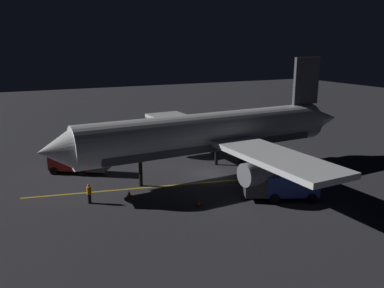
{
  "coord_description": "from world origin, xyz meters",
  "views": [
    {
      "loc": [
        -34.82,
        18.49,
        13.35
      ],
      "look_at": [
        0.0,
        2.0,
        3.5
      ],
      "focal_mm": 36.49,
      "sensor_mm": 36.0,
      "label": 1
    }
  ],
  "objects_px": {
    "catering_truck": "(283,186)",
    "ground_crew_worker": "(89,194)",
    "baggage_truck": "(77,162)",
    "traffic_cone_near_right": "(129,193)",
    "traffic_cone_near_left": "(199,203)",
    "airliner": "(214,134)"
  },
  "relations": [
    {
      "from": "airliner",
      "to": "baggage_truck",
      "type": "xyz_separation_m",
      "value": [
        6.35,
        13.13,
        -3.11
      ]
    },
    {
      "from": "catering_truck",
      "to": "ground_crew_worker",
      "type": "bearing_deg",
      "value": 67.96
    },
    {
      "from": "catering_truck",
      "to": "traffic_cone_near_left",
      "type": "bearing_deg",
      "value": 75.59
    },
    {
      "from": "ground_crew_worker",
      "to": "traffic_cone_near_right",
      "type": "distance_m",
      "value": 3.63
    },
    {
      "from": "catering_truck",
      "to": "ground_crew_worker",
      "type": "distance_m",
      "value": 17.0
    },
    {
      "from": "airliner",
      "to": "traffic_cone_near_right",
      "type": "relative_size",
      "value": 64.01
    },
    {
      "from": "catering_truck",
      "to": "traffic_cone_near_right",
      "type": "relative_size",
      "value": 12.21
    },
    {
      "from": "ground_crew_worker",
      "to": "traffic_cone_near_right",
      "type": "xyz_separation_m",
      "value": [
        0.17,
        -3.57,
        -0.64
      ]
    },
    {
      "from": "traffic_cone_near_right",
      "to": "catering_truck",
      "type": "bearing_deg",
      "value": -118.25
    },
    {
      "from": "airliner",
      "to": "catering_truck",
      "type": "relative_size",
      "value": 5.24
    },
    {
      "from": "traffic_cone_near_left",
      "to": "airliner",
      "type": "bearing_deg",
      "value": -36.62
    },
    {
      "from": "traffic_cone_near_left",
      "to": "traffic_cone_near_right",
      "type": "relative_size",
      "value": 1.0
    },
    {
      "from": "traffic_cone_near_left",
      "to": "traffic_cone_near_right",
      "type": "distance_m",
      "value": 6.67
    },
    {
      "from": "airliner",
      "to": "catering_truck",
      "type": "xyz_separation_m",
      "value": [
        -8.98,
        -2.14,
        -3.11
      ]
    },
    {
      "from": "baggage_truck",
      "to": "traffic_cone_near_right",
      "type": "relative_size",
      "value": 11.45
    },
    {
      "from": "airliner",
      "to": "ground_crew_worker",
      "type": "xyz_separation_m",
      "value": [
        -2.6,
        13.62,
        -3.45
      ]
    },
    {
      "from": "baggage_truck",
      "to": "ground_crew_worker",
      "type": "relative_size",
      "value": 3.62
    },
    {
      "from": "catering_truck",
      "to": "ground_crew_worker",
      "type": "height_order",
      "value": "catering_truck"
    },
    {
      "from": "catering_truck",
      "to": "airliner",
      "type": "bearing_deg",
      "value": 13.38
    },
    {
      "from": "baggage_truck",
      "to": "ground_crew_worker",
      "type": "bearing_deg",
      "value": 176.86
    },
    {
      "from": "ground_crew_worker",
      "to": "catering_truck",
      "type": "bearing_deg",
      "value": -112.04
    },
    {
      "from": "catering_truck",
      "to": "ground_crew_worker",
      "type": "relative_size",
      "value": 3.86
    }
  ]
}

